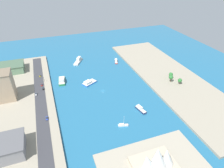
% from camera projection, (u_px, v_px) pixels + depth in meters
% --- Properties ---
extents(ground_plane, '(440.00, 440.00, 0.00)m').
position_uv_depth(ground_plane, '(103.00, 91.00, 230.67)').
color(ground_plane, '#23668E').
extents(quay_west, '(70.00, 240.00, 2.47)m').
position_uv_depth(quay_west, '(169.00, 77.00, 256.02)').
color(quay_west, '#9E937F').
rests_on(quay_west, ground_plane).
extents(quay_east, '(70.00, 240.00, 2.47)m').
position_uv_depth(quay_east, '(19.00, 106.00, 204.02)').
color(quay_east, '#9E937F').
rests_on(quay_east, ground_plane).
extents(road_strip, '(11.32, 228.00, 0.15)m').
position_uv_depth(road_strip, '(41.00, 101.00, 209.52)').
color(road_strip, '#38383D').
rests_on(road_strip, quay_east).
extents(patrol_launch_navy, '(7.02, 15.20, 3.69)m').
position_uv_depth(patrol_launch_navy, '(140.00, 109.00, 200.02)').
color(patrol_launch_navy, '#1E284C').
rests_on(patrol_launch_navy, ground_plane).
extents(ferry_green_doubledeck, '(9.85, 22.62, 6.23)m').
position_uv_depth(ferry_green_doubledeck, '(62.00, 80.00, 246.06)').
color(ferry_green_doubledeck, '#2D8C4C').
rests_on(ferry_green_doubledeck, ground_plane).
extents(tugboat_red, '(8.09, 16.09, 3.62)m').
position_uv_depth(tugboat_red, '(116.00, 61.00, 296.38)').
color(tugboat_red, red).
rests_on(tugboat_red, ground_plane).
extents(ferry_white_commuter, '(17.49, 24.22, 6.48)m').
position_uv_depth(ferry_white_commuter, '(78.00, 61.00, 294.88)').
color(ferry_white_commuter, silver).
rests_on(ferry_white_commuter, ground_plane).
extents(catamaran_blue, '(19.76, 16.44, 4.12)m').
position_uv_depth(catamaran_blue, '(89.00, 83.00, 243.40)').
color(catamaran_blue, blue).
rests_on(catamaran_blue, ground_plane).
extents(sailboat_small_white, '(10.20, 4.42, 11.36)m').
position_uv_depth(sailboat_small_white, '(123.00, 125.00, 181.00)').
color(sailboat_small_white, white).
rests_on(sailboat_small_white, ground_plane).
extents(apartment_midrise_tan, '(17.99, 19.80, 31.34)m').
position_uv_depth(apartment_midrise_tan, '(5.00, 86.00, 205.77)').
color(apartment_midrise_tan, tan).
rests_on(apartment_midrise_tan, quay_east).
extents(terminal_long_green, '(42.46, 27.65, 10.28)m').
position_uv_depth(terminal_long_green, '(7.00, 68.00, 262.56)').
color(terminal_long_green, slate).
rests_on(terminal_long_green, quay_east).
extents(pickup_red, '(2.11, 4.34, 1.49)m').
position_uv_depth(pickup_red, '(42.00, 85.00, 235.32)').
color(pickup_red, black).
rests_on(pickup_red, road_strip).
extents(hatchback_blue, '(1.92, 4.81, 1.62)m').
position_uv_depth(hatchback_blue, '(47.00, 118.00, 185.40)').
color(hatchback_blue, black).
rests_on(hatchback_blue, road_strip).
extents(suv_black, '(2.00, 4.34, 1.44)m').
position_uv_depth(suv_black, '(43.00, 89.00, 228.38)').
color(suv_black, black).
rests_on(suv_black, road_strip).
extents(taxi_yellow_cab, '(2.09, 4.46, 1.55)m').
position_uv_depth(taxi_yellow_cab, '(40.00, 76.00, 254.04)').
color(taxi_yellow_cab, black).
rests_on(taxi_yellow_cab, road_strip).
extents(van_white, '(1.83, 4.56, 1.56)m').
position_uv_depth(van_white, '(36.00, 94.00, 218.93)').
color(van_white, black).
rests_on(van_white, road_strip).
extents(traffic_light_waterfront, '(0.36, 0.36, 6.50)m').
position_uv_depth(traffic_light_waterfront, '(44.00, 78.00, 241.28)').
color(traffic_light_waterfront, black).
rests_on(traffic_light_waterfront, quay_east).
extents(opera_landmark, '(31.58, 29.48, 23.27)m').
position_uv_depth(opera_landmark, '(157.00, 162.00, 136.65)').
color(opera_landmark, '#BCAD93').
rests_on(opera_landmark, peninsula_point).
extents(park_tree_cluster, '(12.11, 20.30, 9.19)m').
position_uv_depth(park_tree_cluster, '(174.00, 77.00, 240.70)').
color(park_tree_cluster, brown).
rests_on(park_tree_cluster, quay_west).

